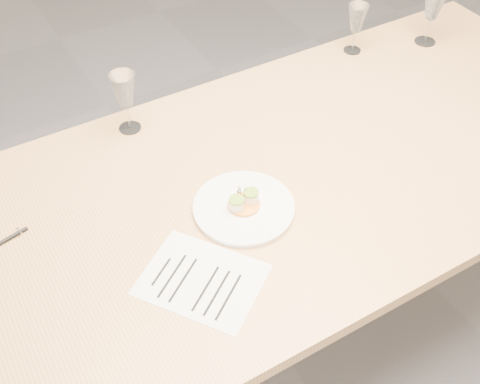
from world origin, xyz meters
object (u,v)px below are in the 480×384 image
wine_glass_2 (357,20)px  dining_table (269,194)px  ballpoint_pen (1,243)px  dinner_plate (244,207)px  wine_glass_3 (434,4)px  wine_glass_1 (124,92)px  recipe_sheet (202,280)px

wine_glass_2 → dining_table: bearing=-146.2°
ballpoint_pen → dinner_plate: bearing=-32.0°
wine_glass_3 → dinner_plate: bearing=-158.7°
wine_glass_3 → wine_glass_1: bearing=175.9°
wine_glass_1 → wine_glass_3: wine_glass_3 is taller
wine_glass_2 → wine_glass_3: bearing=-18.0°
wine_glass_2 → wine_glass_3: 0.28m
wine_glass_2 → wine_glass_3: (0.27, -0.09, 0.03)m
dinner_plate → wine_glass_3: (1.01, 0.39, 0.14)m
dining_table → recipe_sheet: recipe_sheet is taller
dinner_plate → wine_glass_1: (-0.13, 0.48, 0.12)m
dinner_plate → wine_glass_2: wine_glass_2 is taller
dinner_plate → recipe_sheet: bearing=-144.3°
wine_glass_3 → wine_glass_2: bearing=162.0°
wine_glass_1 → dinner_plate: bearing=-75.1°
ballpoint_pen → wine_glass_3: wine_glass_3 is taller
dining_table → dinner_plate: size_ratio=8.80×
dinner_plate → wine_glass_1: bearing=104.9°
dining_table → wine_glass_2: 0.76m
ballpoint_pen → wine_glass_2: 1.37m
dinner_plate → ballpoint_pen: dinner_plate is taller
dinner_plate → wine_glass_3: 1.09m
dining_table → wine_glass_1: 0.52m
dinner_plate → wine_glass_2: bearing=33.0°
recipe_sheet → dining_table: bearing=-2.1°
recipe_sheet → wine_glass_1: (0.08, 0.62, 0.14)m
dinner_plate → ballpoint_pen: bearing=160.7°
wine_glass_1 → wine_glass_2: wine_glass_1 is taller
dinner_plate → wine_glass_1: wine_glass_1 is taller
dining_table → wine_glass_3: wine_glass_3 is taller
dinner_plate → wine_glass_2: 0.89m
ballpoint_pen → dining_table: bearing=-23.4°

